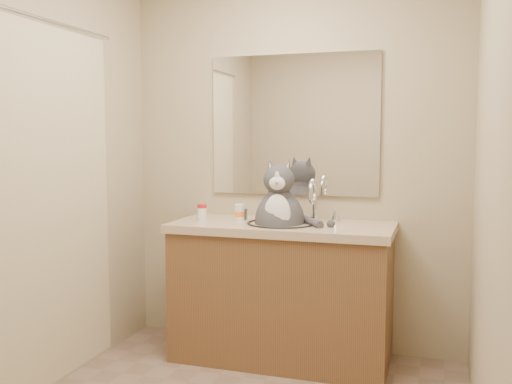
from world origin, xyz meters
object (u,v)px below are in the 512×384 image
(cat, at_px, (280,218))
(grey_canister, at_px, (244,214))
(pill_bottle_orange, at_px, (240,213))
(pill_bottle_redcap, at_px, (202,212))

(cat, relative_size, grey_canister, 8.46)
(pill_bottle_orange, bearing_deg, pill_bottle_redcap, -167.12)
(cat, bearing_deg, pill_bottle_orange, 163.86)
(pill_bottle_orange, relative_size, grey_canister, 1.45)
(pill_bottle_orange, distance_m, grey_canister, 0.04)
(cat, distance_m, pill_bottle_redcap, 0.51)
(cat, relative_size, pill_bottle_orange, 5.85)
(cat, xyz_separation_m, grey_canister, (-0.26, 0.08, 0.00))
(cat, distance_m, pill_bottle_orange, 0.28)
(pill_bottle_redcap, bearing_deg, grey_canister, 19.95)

